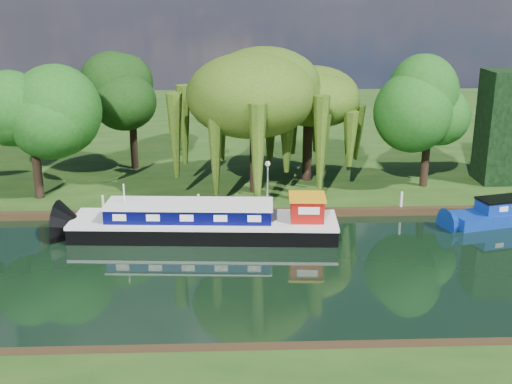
{
  "coord_description": "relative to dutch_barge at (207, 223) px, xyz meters",
  "views": [
    {
      "loc": [
        -1.84,
        -30.25,
        13.71
      ],
      "look_at": [
        -0.5,
        4.43,
        2.8
      ],
      "focal_mm": 45.0,
      "sensor_mm": 36.0,
      "label": 1
    }
  ],
  "objects": [
    {
      "name": "tree_far_left",
      "position": [
        -11.4,
        6.34,
        5.42
      ],
      "size": [
        5.24,
        5.24,
        8.44
      ],
      "color": "black",
      "rests_on": "far_bank"
    },
    {
      "name": "mooring_posts",
      "position": [
        2.87,
        3.48,
        0.14
      ],
      "size": [
        19.16,
        0.16,
        1.0
      ],
      "color": "silver",
      "rests_on": "far_bank"
    },
    {
      "name": "tree_far_right",
      "position": [
        15.14,
        8.05,
        5.09
      ],
      "size": [
        4.84,
        4.84,
        7.91
      ],
      "color": "black",
      "rests_on": "far_bank"
    },
    {
      "name": "ground",
      "position": [
        3.37,
        -4.92,
        -0.81
      ],
      "size": [
        120.0,
        120.0,
        0.0
      ],
      "primitive_type": "plane",
      "color": "black"
    },
    {
      "name": "willow_left",
      "position": [
        3.09,
        7.23,
        6.36
      ],
      "size": [
        7.71,
        7.71,
        9.25
      ],
      "color": "black",
      "rests_on": "far_bank"
    },
    {
      "name": "far_bank",
      "position": [
        3.37,
        29.08,
        -0.58
      ],
      "size": [
        120.0,
        52.0,
        0.45
      ],
      "primitive_type": "cube",
      "color": "#17380F",
      "rests_on": "ground"
    },
    {
      "name": "willow_right",
      "position": [
        7.0,
        9.9,
        4.97
      ],
      "size": [
        6.0,
        6.0,
        7.31
      ],
      "color": "black",
      "rests_on": "far_bank"
    },
    {
      "name": "dutch_barge",
      "position": [
        0.0,
        0.0,
        0.0
      ],
      "size": [
        15.6,
        4.42,
        3.25
      ],
      "rotation": [
        0.0,
        0.0,
        -0.06
      ],
      "color": "black",
      "rests_on": "ground"
    },
    {
      "name": "reeds_near",
      "position": [
        10.24,
        -12.49,
        -0.26
      ],
      "size": [
        33.7,
        1.5,
        1.1
      ],
      "color": "#1C4C14",
      "rests_on": "ground"
    },
    {
      "name": "lamppost",
      "position": [
        3.87,
        5.58,
        1.61
      ],
      "size": [
        0.36,
        0.36,
        2.56
      ],
      "color": "silver",
      "rests_on": "far_bank"
    },
    {
      "name": "tree_far_mid",
      "position": [
        -6.04,
        13.52,
        5.3
      ],
      "size": [
        5.01,
        5.01,
        8.2
      ],
      "color": "black",
      "rests_on": "far_bank"
    }
  ]
}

